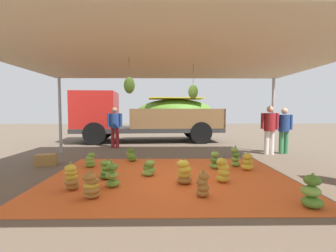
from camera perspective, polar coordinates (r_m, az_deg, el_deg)
name	(u,v)px	position (r m, az deg, el deg)	size (l,w,h in m)	color
ground_plane	(167,154)	(8.63, -0.17, -6.53)	(40.00, 40.00, 0.00)	brown
tarp_orange	(169,177)	(5.70, 0.23, -11.78)	(5.39, 4.25, 0.01)	#E05B23
tent_canopy	(169,58)	(5.53, 0.24, 15.47)	(8.00, 7.00, 2.74)	#9EA0A5
banana_bunch_0	(112,176)	(5.05, -12.74, -11.25)	(0.38, 0.38, 0.53)	#60932D
banana_bunch_1	(235,158)	(6.94, 15.30, -7.06)	(0.32, 0.33, 0.57)	#6B9E38
banana_bunch_2	(215,161)	(6.56, 10.76, -7.89)	(0.34, 0.34, 0.50)	#75A83D
banana_bunch_3	(312,192)	(4.57, 30.30, -13.12)	(0.45, 0.46, 0.54)	#518428
banana_bunch_4	(131,155)	(7.45, -8.48, -6.63)	(0.40, 0.40, 0.44)	#60932D
banana_bunch_5	(107,170)	(5.71, -13.86, -9.85)	(0.43, 0.42, 0.46)	#477523
banana_bunch_6	(91,186)	(4.57, -17.31, -13.16)	(0.38, 0.40, 0.49)	#996628
banana_bunch_7	(223,171)	(5.40, 12.57, -10.08)	(0.35, 0.35, 0.55)	gold
banana_bunch_8	(71,178)	(5.11, -21.43, -11.12)	(0.34, 0.37, 0.55)	#996628
banana_bunch_9	(203,185)	(4.48, 8.05, -13.42)	(0.32, 0.32, 0.48)	#996628
banana_bunch_10	(184,173)	(5.16, 3.73, -10.72)	(0.40, 0.41, 0.54)	#996628
banana_bunch_11	(90,160)	(6.94, -17.55, -7.58)	(0.36, 0.36, 0.44)	#60932D
banana_bunch_12	(247,162)	(6.61, 17.87, -7.99)	(0.38, 0.38, 0.46)	gold
banana_bunch_13	(149,168)	(5.82, -4.42, -9.69)	(0.41, 0.40, 0.42)	#75A83D
cargo_truck_main	(146,115)	(12.12, -5.10, 2.47)	(7.16, 2.80, 2.40)	#2D2D2D
worker_0	(270,126)	(9.19, 22.43, -0.05)	(0.61, 0.37, 1.67)	silver
worker_1	(115,124)	(10.22, -12.19, 0.38)	(0.60, 0.37, 1.64)	maroon
worker_2	(284,127)	(9.55, 25.24, -0.23)	(0.59, 0.36, 1.61)	#337A4C
crate_0	(46,160)	(7.70, -26.39, -7.00)	(0.53, 0.36, 0.30)	olive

